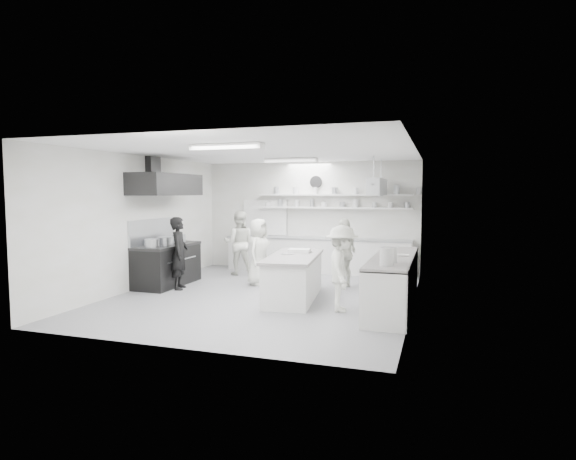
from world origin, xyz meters
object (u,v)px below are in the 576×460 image
(back_counter, at_px, (317,255))
(right_counter, at_px, (393,283))
(prep_island, at_px, (294,278))
(stove, at_px, (167,266))
(cook_back, at_px, (239,243))
(cook_stove, at_px, (179,253))

(back_counter, distance_m, right_counter, 4.13)
(right_counter, distance_m, prep_island, 2.01)
(stove, height_order, right_counter, right_counter)
(cook_back, bearing_deg, cook_stove, 58.51)
(right_counter, bearing_deg, cook_stove, 176.48)
(cook_stove, bearing_deg, stove, 39.13)
(back_counter, height_order, prep_island, back_counter)
(cook_stove, relative_size, cook_back, 0.97)
(stove, distance_m, back_counter, 4.03)
(back_counter, distance_m, prep_island, 3.26)
(back_counter, height_order, cook_stove, cook_stove)
(stove, relative_size, right_counter, 0.55)
(cook_stove, height_order, cook_back, cook_back)
(stove, distance_m, cook_back, 2.12)
(cook_stove, distance_m, cook_back, 2.18)
(right_counter, relative_size, cook_stove, 2.04)
(prep_island, xyz_separation_m, cook_back, (-2.21, 2.26, 0.41))
(back_counter, relative_size, prep_island, 2.17)
(prep_island, xyz_separation_m, cook_stove, (-2.73, 0.14, 0.39))
(back_counter, distance_m, cook_stove, 3.93)
(cook_stove, bearing_deg, prep_island, -112.79)
(back_counter, bearing_deg, stove, -136.01)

